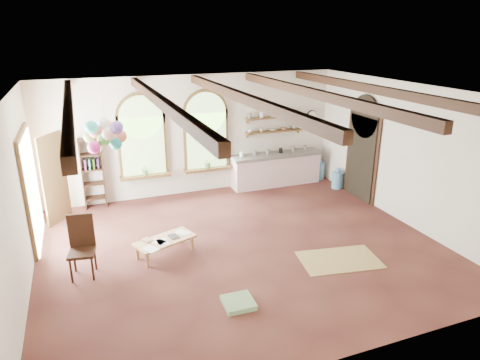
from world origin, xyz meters
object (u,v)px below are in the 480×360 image
coffee_table (165,241)px  side_chair (83,259)px  balloon_cluster (106,135)px  kitchen_counter (276,169)px

coffee_table → side_chair: side_chair is taller
balloon_cluster → coffee_table: bearing=-46.2°
coffee_table → side_chair: bearing=-171.8°
kitchen_counter → balloon_cluster: bearing=-156.3°
side_chair → coffee_table: bearing=8.2°
kitchen_counter → coffee_table: kitchen_counter is taller
kitchen_counter → balloon_cluster: 5.47m
coffee_table → balloon_cluster: balloon_cluster is taller
side_chair → kitchen_counter: bearing=30.6°
kitchen_counter → side_chair: size_ratio=2.34×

